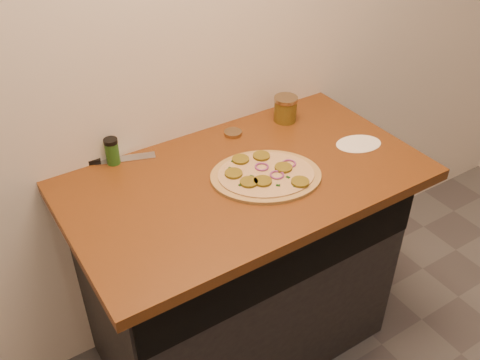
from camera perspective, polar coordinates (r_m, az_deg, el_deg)
cabinet at (r=2.11m, az=0.01°, el=-9.44°), size 1.10×0.60×0.86m
countertop at (r=1.80m, az=0.53°, el=0.09°), size 1.20×0.70×0.04m
pizza at (r=1.77m, az=2.76°, el=0.55°), size 0.48×0.48×0.02m
chefs_knife at (r=1.90m, az=-14.33°, el=2.01°), size 0.29×0.13×0.02m
mason_jar_lid at (r=1.99m, az=-0.75°, el=5.03°), size 0.09×0.09×0.01m
salsa_jar at (r=2.07m, az=4.87°, el=7.58°), size 0.09×0.09×0.10m
spice_shaker at (r=1.86m, az=-13.48°, el=3.01°), size 0.05×0.05×0.10m
flour_spill at (r=1.99m, az=12.53°, el=3.79°), size 0.21×0.21×0.00m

